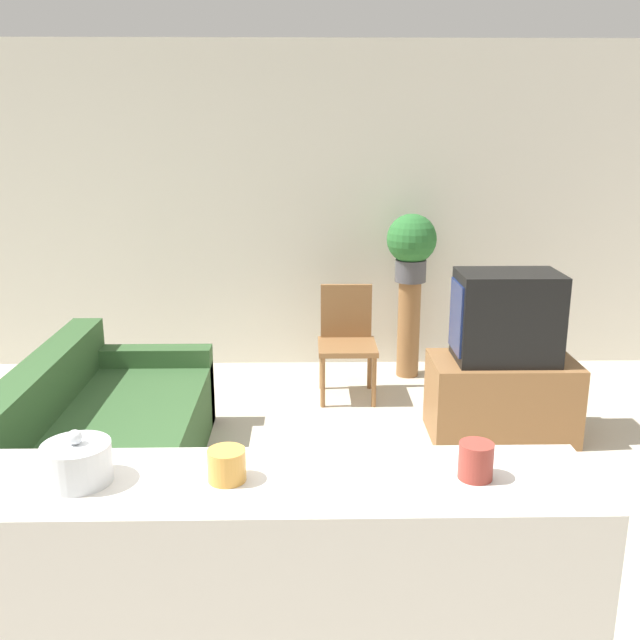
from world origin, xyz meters
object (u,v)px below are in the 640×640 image
wooden_chair (347,336)px  decorative_bowl (77,462)px  potted_plant (411,244)px  television (506,317)px  couch (104,441)px

wooden_chair → decorative_bowl: bearing=-106.3°
wooden_chair → decorative_bowl: (-0.97, -3.33, 0.62)m
potted_plant → decorative_bowl: 4.05m
television → potted_plant: bearing=110.5°
wooden_chair → decorative_bowl: 3.53m
couch → wooden_chair: 2.07m
decorative_bowl → television: bearing=52.4°
wooden_chair → potted_plant: (0.54, 0.42, 0.65)m
couch → television: television is taller
couch → wooden_chair: bearing=43.9°
couch → wooden_chair: (1.48, 1.43, 0.20)m
wooden_chair → potted_plant: 0.94m
television → wooden_chair: size_ratio=0.78×
wooden_chair → couch: bearing=-136.1°
couch → television: size_ratio=2.87×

